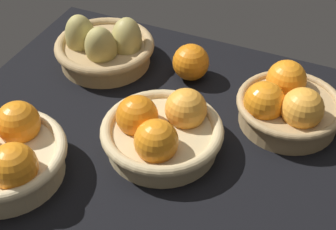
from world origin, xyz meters
TOP-DOWN VIEW (x-y plane):
  - market_tray at (0.00, 0.00)cm, footprint 84.00×72.00cm
  - basket_near_left at (-20.63, -13.95)cm, footprint 20.64×20.64cm
  - basket_far_right at (20.81, 19.34)cm, footprint 22.55×22.55cm
  - basket_center at (-1.41, 2.34)cm, footprint 22.63×22.63cm
  - basket_near_right_pears at (21.40, -17.19)cm, footprint 22.20×22.20cm
  - loose_orange_front_gap at (1.72, -20.02)cm, footprint 7.93×7.93cm

SIDE VIEW (x-z plane):
  - market_tray at x=0.00cm, z-range 0.00..3.00cm
  - loose_orange_front_gap at x=1.72cm, z-range 3.00..10.93cm
  - basket_center at x=-1.41cm, z-range 1.95..12.21cm
  - basket_near_right_pears at x=21.40cm, z-range 0.41..13.83cm
  - basket_near_left at x=-20.63cm, z-range 2.00..12.58cm
  - basket_far_right at x=20.81cm, z-range 2.07..13.21cm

